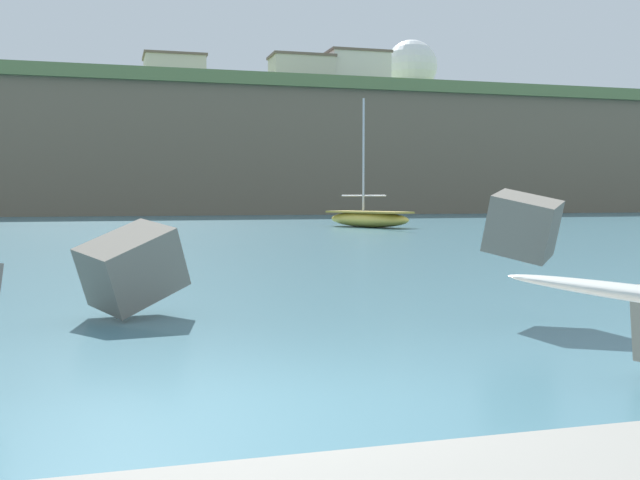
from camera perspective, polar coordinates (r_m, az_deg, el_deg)
The scene contains 8 objects.
ground_plane at distance 6.47m, azimuth -5.09°, elevation -12.83°, with size 400.00×400.00×0.00m, color #42707F.
boat_mid_left at distance 42.76m, azimuth 3.75°, elevation 1.68°, with size 4.42×5.96×7.39m.
mooring_buoy_inner at distance 29.77m, azimuth 15.72°, elevation 0.22°, with size 0.44×0.44×0.44m.
headland_bluff at distance 92.68m, azimuth -0.86°, elevation 6.40°, with size 106.09×42.77×13.25m.
radar_dome at distance 106.05m, azimuth 7.01°, elevation 12.46°, with size 7.13×7.13×10.01m.
station_building_west at distance 96.50m, azimuth -11.08°, elevation 11.95°, with size 7.61×6.24×5.96m.
station_building_central at distance 88.82m, azimuth -1.44°, elevation 12.40°, with size 7.37×4.70×4.85m.
station_building_east at distance 91.69m, azimuth 2.80°, elevation 12.40°, with size 7.42×5.35×5.78m.
Camera 1 is at (-1.14, -6.11, 1.81)m, focal length 41.78 mm.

